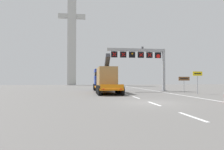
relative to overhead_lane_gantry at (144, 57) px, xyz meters
The scene contains 8 objects.
ground 16.78m from the overhead_lane_gantry, 105.45° to the right, with size 112.00×112.00×0.00m, color slate.
lane_markings 10.48m from the overhead_lane_gantry, 117.77° to the left, with size 0.20×60.99×0.01m.
edge_line_right 6.68m from the overhead_lane_gantry, 59.01° to the right, with size 0.20×63.00×0.01m, color silver.
overhead_lane_gantry is the anchor object (origin of this frame).
heavy_haul_truck_orange 7.31m from the overhead_lane_gantry, behind, with size 3.04×14.07×5.30m.
exit_sign_yellow 9.26m from the overhead_lane_gantry, 55.48° to the right, with size 1.28×0.15×2.89m.
tourist_info_sign_brown 7.27m from the overhead_lane_gantry, 41.62° to the right, with size 1.65×0.15×2.26m.
bridge_pylon_distant 41.43m from the overhead_lane_gantry, 110.39° to the left, with size 9.00×2.00×37.50m.
Camera 1 is at (-5.27, -15.14, 1.86)m, focal length 31.47 mm.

